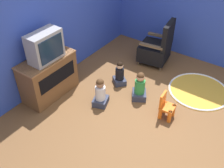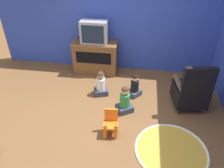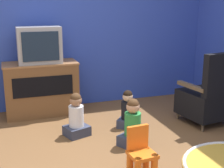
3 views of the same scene
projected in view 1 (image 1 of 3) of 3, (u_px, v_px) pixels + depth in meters
name	position (u px, v px, depth m)	size (l,w,h in m)	color
ground_plane	(145.00, 116.00, 4.62)	(30.00, 30.00, 0.00)	brown
wall_back	(36.00, 15.00, 4.53)	(5.45, 0.12, 2.88)	#2D47B2
tv_cabinet	(49.00, 76.00, 4.87)	(1.08, 0.50, 0.79)	brown
television	(45.00, 46.00, 4.45)	(0.62, 0.32, 0.53)	#939399
black_armchair	(157.00, 48.00, 5.74)	(0.68, 0.69, 1.02)	brown
yellow_kid_chair	(166.00, 108.00, 4.50)	(0.27, 0.26, 0.48)	orange
play_mat	(199.00, 91.00, 5.16)	(1.19, 1.19, 0.04)	gold
child_watching_left	(140.00, 87.00, 4.87)	(0.39, 0.37, 0.58)	#33384C
child_watching_center	(120.00, 74.00, 5.24)	(0.34, 0.35, 0.51)	#33384C
child_watching_right	(100.00, 93.00, 4.73)	(0.35, 0.33, 0.56)	#33384C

